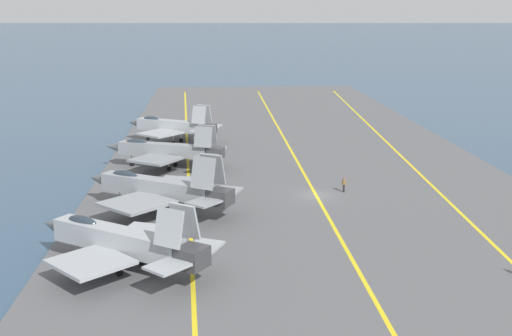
{
  "coord_description": "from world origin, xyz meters",
  "views": [
    {
      "loc": [
        -68.36,
        11.31,
        20.63
      ],
      "look_at": [
        3.04,
        6.55,
        2.9
      ],
      "focal_mm": 45.0,
      "sensor_mm": 36.0,
      "label": 1
    }
  ],
  "objects_px": {
    "parked_jet_fourth": "(172,126)",
    "crew_brown_vest": "(344,184)",
    "parked_jet_nearest": "(120,240)",
    "parked_jet_second": "(159,188)",
    "parked_jet_third": "(166,150)"
  },
  "relations": [
    {
      "from": "parked_jet_fourth",
      "to": "crew_brown_vest",
      "type": "distance_m",
      "value": 35.88
    },
    {
      "from": "parked_jet_nearest",
      "to": "crew_brown_vest",
      "type": "distance_m",
      "value": 30.44
    },
    {
      "from": "parked_jet_nearest",
      "to": "parked_jet_fourth",
      "type": "bearing_deg",
      "value": -1.34
    },
    {
      "from": "parked_jet_nearest",
      "to": "parked_jet_second",
      "type": "bearing_deg",
      "value": -7.2
    },
    {
      "from": "parked_jet_second",
      "to": "crew_brown_vest",
      "type": "distance_m",
      "value": 21.21
    },
    {
      "from": "parked_jet_second",
      "to": "parked_jet_third",
      "type": "height_order",
      "value": "parked_jet_second"
    },
    {
      "from": "parked_jet_second",
      "to": "parked_jet_fourth",
      "type": "height_order",
      "value": "parked_jet_second"
    },
    {
      "from": "parked_jet_nearest",
      "to": "parked_jet_third",
      "type": "distance_m",
      "value": 33.35
    },
    {
      "from": "crew_brown_vest",
      "to": "parked_jet_nearest",
      "type": "bearing_deg",
      "value": 133.01
    },
    {
      "from": "parked_jet_third",
      "to": "crew_brown_vest",
      "type": "xyz_separation_m",
      "value": [
        -12.58,
        -20.96,
        -1.52
      ]
    },
    {
      "from": "parked_jet_second",
      "to": "parked_jet_third",
      "type": "relative_size",
      "value": 1.03
    },
    {
      "from": "parked_jet_nearest",
      "to": "parked_jet_second",
      "type": "relative_size",
      "value": 0.95
    },
    {
      "from": "parked_jet_fourth",
      "to": "crew_brown_vest",
      "type": "bearing_deg",
      "value": -143.99
    },
    {
      "from": "parked_jet_nearest",
      "to": "parked_jet_fourth",
      "type": "distance_m",
      "value": 49.75
    },
    {
      "from": "parked_jet_second",
      "to": "parked_jet_third",
      "type": "xyz_separation_m",
      "value": [
        18.37,
        0.61,
        -0.01
      ]
    }
  ]
}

